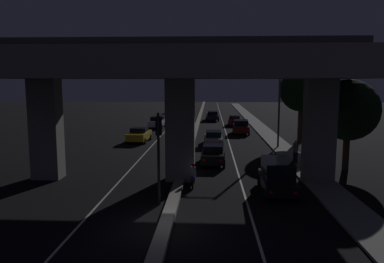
# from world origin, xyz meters

# --- Properties ---
(ground_plane) EXTENTS (200.00, 200.00, 0.00)m
(ground_plane) POSITION_xyz_m (0.00, 0.00, 0.00)
(ground_plane) COLOR black
(lane_line_left_inner) EXTENTS (0.12, 126.00, 0.00)m
(lane_line_left_inner) POSITION_xyz_m (-3.86, 35.00, 0.00)
(lane_line_left_inner) COLOR beige
(lane_line_left_inner) RESTS_ON ground_plane
(lane_line_right_inner) EXTENTS (0.12, 126.00, 0.00)m
(lane_line_right_inner) POSITION_xyz_m (3.86, 35.00, 0.00)
(lane_line_right_inner) COLOR beige
(lane_line_right_inner) RESTS_ON ground_plane
(median_divider) EXTENTS (0.61, 126.00, 0.25)m
(median_divider) POSITION_xyz_m (0.00, 35.00, 0.13)
(median_divider) COLOR gray
(median_divider) RESTS_ON ground_plane
(sidewalk_right) EXTENTS (2.09, 126.00, 0.13)m
(sidewalk_right) POSITION_xyz_m (8.75, 28.00, 0.06)
(sidewalk_right) COLOR gray
(sidewalk_right) RESTS_ON ground_plane
(elevated_overpass) EXTENTS (23.21, 10.14, 9.05)m
(elevated_overpass) POSITION_xyz_m (0.00, 8.02, 6.92)
(elevated_overpass) COLOR gray
(elevated_overpass) RESTS_ON ground_plane
(traffic_light_left_of_median) EXTENTS (0.30, 0.49, 4.76)m
(traffic_light_left_of_median) POSITION_xyz_m (-0.71, 3.11, 3.25)
(traffic_light_left_of_median) COLOR black
(traffic_light_left_of_median) RESTS_ON ground_plane
(street_lamp) EXTENTS (2.34, 0.32, 8.36)m
(street_lamp) POSITION_xyz_m (8.07, 20.09, 4.92)
(street_lamp) COLOR #2D2D30
(street_lamp) RESTS_ON ground_plane
(car_black_lead) EXTENTS (2.05, 4.36, 1.89)m
(car_black_lead) POSITION_xyz_m (5.74, 5.46, 1.00)
(car_black_lead) COLOR black
(car_black_lead) RESTS_ON ground_plane
(car_black_second) EXTENTS (1.94, 4.15, 1.51)m
(car_black_second) POSITION_xyz_m (2.13, 12.72, 0.77)
(car_black_second) COLOR black
(car_black_second) RESTS_ON ground_plane
(car_silver_third) EXTENTS (1.88, 4.50, 1.44)m
(car_silver_third) POSITION_xyz_m (2.23, 21.49, 0.74)
(car_silver_third) COLOR gray
(car_silver_third) RESTS_ON ground_plane
(car_dark_red_fourth) EXTENTS (2.16, 4.10, 1.68)m
(car_dark_red_fourth) POSITION_xyz_m (5.63, 29.72, 0.87)
(car_dark_red_fourth) COLOR #591414
(car_dark_red_fourth) RESTS_ON ground_plane
(car_dark_red_fifth) EXTENTS (1.97, 4.02, 1.40)m
(car_dark_red_fifth) POSITION_xyz_m (5.39, 38.51, 0.71)
(car_dark_red_fifth) COLOR #591414
(car_dark_red_fifth) RESTS_ON ground_plane
(car_dark_blue_sixth) EXTENTS (2.18, 4.85, 1.51)m
(car_dark_blue_sixth) POSITION_xyz_m (2.21, 45.11, 0.78)
(car_dark_blue_sixth) COLOR #141938
(car_dark_blue_sixth) RESTS_ON ground_plane
(car_taxi_yellow_lead_oncoming) EXTENTS (2.18, 4.25, 1.50)m
(car_taxi_yellow_lead_oncoming) POSITION_xyz_m (-5.57, 23.13, 0.76)
(car_taxi_yellow_lead_oncoming) COLOR gold
(car_taxi_yellow_lead_oncoming) RESTS_ON ground_plane
(car_white_second_oncoming) EXTENTS (2.04, 3.97, 1.53)m
(car_white_second_oncoming) POSITION_xyz_m (-5.41, 35.18, 0.78)
(car_white_second_oncoming) COLOR silver
(car_white_second_oncoming) RESTS_ON ground_plane
(car_white_third_oncoming) EXTENTS (2.17, 4.52, 1.68)m
(car_white_third_oncoming) POSITION_xyz_m (-2.02, 46.32, 0.88)
(car_white_third_oncoming) COLOR silver
(car_white_third_oncoming) RESTS_ON ground_plane
(car_taxi_yellow_fourth_oncoming) EXTENTS (1.87, 3.96, 1.58)m
(car_taxi_yellow_fourth_oncoming) POSITION_xyz_m (-5.79, 59.38, 0.79)
(car_taxi_yellow_fourth_oncoming) COLOR gold
(car_taxi_yellow_fourth_oncoming) RESTS_ON ground_plane
(motorcycle_blue_filtering_near) EXTENTS (0.32, 1.86, 1.43)m
(motorcycle_blue_filtering_near) POSITION_xyz_m (0.90, 6.56, 0.61)
(motorcycle_blue_filtering_near) COLOR black
(motorcycle_blue_filtering_near) RESTS_ON ground_plane
(pedestrian_on_sidewalk) EXTENTS (0.39, 0.39, 1.77)m
(pedestrian_on_sidewalk) POSITION_xyz_m (8.42, 12.88, 1.00)
(pedestrian_on_sidewalk) COLOR black
(pedestrian_on_sidewalk) RESTS_ON sidewalk_right
(roadside_tree_kerbside_near) EXTENTS (4.32, 4.32, 6.48)m
(roadside_tree_kerbside_near) POSITION_xyz_m (11.60, 11.23, 4.31)
(roadside_tree_kerbside_near) COLOR #2D2116
(roadside_tree_kerbside_near) RESTS_ON ground_plane
(roadside_tree_kerbside_mid) EXTENTS (4.42, 4.42, 7.67)m
(roadside_tree_kerbside_mid) POSITION_xyz_m (11.17, 23.33, 5.42)
(roadside_tree_kerbside_mid) COLOR #38281C
(roadside_tree_kerbside_mid) RESTS_ON ground_plane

